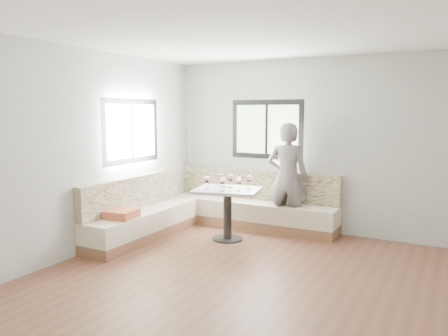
# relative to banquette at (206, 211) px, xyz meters

# --- Properties ---
(room) EXTENTS (5.01, 5.01, 2.81)m
(room) POSITION_rel_banquette_xyz_m (1.51, -1.54, 1.08)
(room) COLOR brown
(room) RESTS_ON ground
(banquette) EXTENTS (2.90, 2.80, 0.95)m
(banquette) POSITION_rel_banquette_xyz_m (0.00, 0.00, 0.00)
(banquette) COLOR brown
(banquette) RESTS_ON ground
(table) EXTENTS (1.10, 0.94, 0.79)m
(table) POSITION_rel_banquette_xyz_m (0.52, -0.24, 0.26)
(table) COLOR black
(table) RESTS_ON ground
(person) EXTENTS (0.71, 0.51, 1.79)m
(person) POSITION_rel_banquette_xyz_m (1.19, 0.55, 0.56)
(person) COLOR slate
(person) RESTS_ON ground
(olive_ramekin) EXTENTS (0.09, 0.09, 0.03)m
(olive_ramekin) POSITION_rel_banquette_xyz_m (0.41, -0.18, 0.47)
(olive_ramekin) COLOR white
(olive_ramekin) RESTS_ON table
(wine_glass_a) EXTENTS (0.10, 0.10, 0.21)m
(wine_glass_a) POSITION_rel_banquette_xyz_m (0.27, -0.42, 0.61)
(wine_glass_a) COLOR white
(wine_glass_a) RESTS_ON table
(wine_glass_b) EXTENTS (0.10, 0.10, 0.21)m
(wine_glass_b) POSITION_rel_banquette_xyz_m (0.55, -0.46, 0.61)
(wine_glass_b) COLOR white
(wine_glass_b) RESTS_ON table
(wine_glass_c) EXTENTS (0.10, 0.10, 0.21)m
(wine_glass_c) POSITION_rel_banquette_xyz_m (0.75, -0.32, 0.61)
(wine_glass_c) COLOR white
(wine_glass_c) RESTS_ON table
(wine_glass_d) EXTENTS (0.10, 0.10, 0.21)m
(wine_glass_d) POSITION_rel_banquette_xyz_m (0.51, -0.11, 0.61)
(wine_glass_d) COLOR white
(wine_glass_d) RESTS_ON table
(wine_glass_e) EXTENTS (0.10, 0.10, 0.21)m
(wine_glass_e) POSITION_rel_banquette_xyz_m (0.80, -0.07, 0.61)
(wine_glass_e) COLOR white
(wine_glass_e) RESTS_ON table
(wine_glass_f) EXTENTS (0.10, 0.10, 0.21)m
(wine_glass_f) POSITION_rel_banquette_xyz_m (0.31, -0.08, 0.61)
(wine_glass_f) COLOR white
(wine_glass_f) RESTS_ON table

